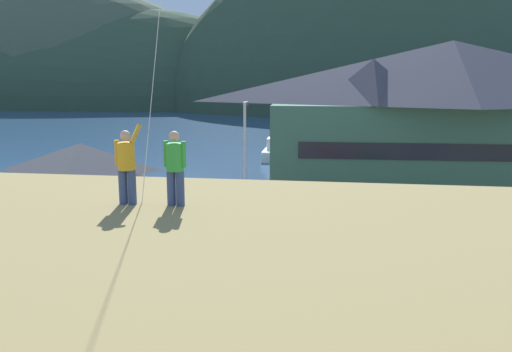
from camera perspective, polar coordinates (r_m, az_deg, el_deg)
ground_plane at (r=21.73m, az=-2.39°, el=-12.36°), size 600.00×600.00×0.00m
parking_lot_pad at (r=26.32m, az=-0.35°, el=-8.04°), size 40.00×20.00×0.10m
bay_water at (r=80.17m, az=5.60°, el=4.61°), size 360.00×84.00×0.03m
far_hill_west_ridge at (r=158.19m, az=-19.32°, el=7.07°), size 95.88×44.34×62.64m
far_hill_east_peak at (r=156.06m, az=-18.52°, el=7.07°), size 139.04×44.16×53.61m
far_hill_center_saddle at (r=129.68m, az=13.98°, el=6.67°), size 105.72×47.24×80.69m
far_hill_far_shoulder at (r=139.88m, az=23.83°, el=6.35°), size 117.46×45.91×77.23m
harbor_lodge at (r=41.62m, az=19.78°, el=6.33°), size 27.21×11.82×10.86m
storage_shed_near_lot at (r=31.77m, az=-17.87°, el=-0.77°), size 7.08×5.57×4.75m
wharf_dock at (r=53.64m, az=5.52°, el=1.93°), size 3.20×12.51×0.70m
moored_boat_wharfside at (r=55.17m, az=2.06°, el=2.61°), size 2.16×6.69×2.16m
moored_boat_outer_mooring at (r=53.55m, az=9.34°, el=2.23°), size 2.83×7.67×2.16m
parked_car_corner_spot at (r=21.44m, az=10.84°, el=-9.81°), size 4.32×2.30×1.82m
parked_car_lone_by_shed at (r=23.02m, az=-13.58°, el=-8.47°), size 4.20×2.06×1.82m
parked_car_mid_row_center at (r=29.40m, az=-8.64°, el=-4.08°), size 4.23×2.11×1.82m
parked_car_mid_row_near at (r=26.65m, az=16.47°, el=-5.96°), size 4.24×2.13×1.82m
parking_light_pole at (r=30.93m, az=-1.17°, el=2.46°), size 0.24×0.78×6.86m
person_kite_flyer at (r=12.88m, az=-13.54°, el=1.23°), size 0.52×0.65×1.86m
person_companion at (r=12.52m, az=-8.56°, el=1.07°), size 0.55×0.40×1.74m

